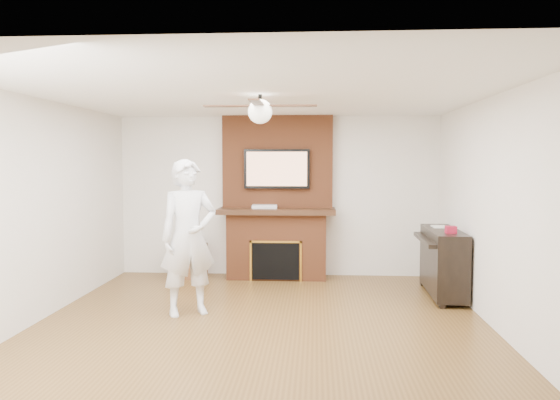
# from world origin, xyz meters

# --- Properties ---
(room_shell) EXTENTS (5.36, 5.86, 2.86)m
(room_shell) POSITION_xyz_m (0.00, 0.00, 1.25)
(room_shell) COLOR #563A19
(room_shell) RESTS_ON ground
(fireplace) EXTENTS (1.78, 0.64, 2.50)m
(fireplace) POSITION_xyz_m (0.00, 2.55, 1.00)
(fireplace) COLOR brown
(fireplace) RESTS_ON ground
(tv) EXTENTS (1.00, 0.08, 0.60)m
(tv) POSITION_xyz_m (0.00, 2.50, 1.68)
(tv) COLOR black
(tv) RESTS_ON fireplace
(ceiling_fan) EXTENTS (1.21, 1.21, 0.31)m
(ceiling_fan) POSITION_xyz_m (-0.00, 0.00, 2.33)
(ceiling_fan) COLOR black
(ceiling_fan) RESTS_ON room_shell
(person) EXTENTS (0.80, 0.71, 1.82)m
(person) POSITION_xyz_m (-0.88, 0.41, 0.91)
(person) COLOR silver
(person) RESTS_ON ground
(side_table) EXTENTS (0.53, 0.53, 0.60)m
(side_table) POSITION_xyz_m (-1.38, 2.48, 0.28)
(side_table) COLOR brown
(side_table) RESTS_ON ground
(piano) EXTENTS (0.55, 1.38, 0.98)m
(piano) POSITION_xyz_m (2.28, 1.49, 0.48)
(piano) COLOR black
(piano) RESTS_ON ground
(cable_box) EXTENTS (0.39, 0.23, 0.05)m
(cable_box) POSITION_xyz_m (-0.18, 2.45, 1.11)
(cable_box) COLOR silver
(cable_box) RESTS_ON fireplace
(candle_orange) EXTENTS (0.07, 0.07, 0.11)m
(candle_orange) POSITION_xyz_m (-0.06, 2.33, 0.06)
(candle_orange) COLOR orange
(candle_orange) RESTS_ON ground
(candle_green) EXTENTS (0.06, 0.06, 0.10)m
(candle_green) POSITION_xyz_m (0.06, 2.31, 0.05)
(candle_green) COLOR #3A7C31
(candle_green) RESTS_ON ground
(candle_cream) EXTENTS (0.08, 0.08, 0.10)m
(candle_cream) POSITION_xyz_m (0.13, 2.31, 0.05)
(candle_cream) COLOR beige
(candle_cream) RESTS_ON ground
(candle_blue) EXTENTS (0.05, 0.05, 0.09)m
(candle_blue) POSITION_xyz_m (0.27, 2.36, 0.04)
(candle_blue) COLOR teal
(candle_blue) RESTS_ON ground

